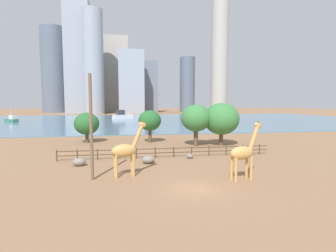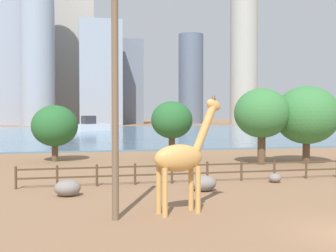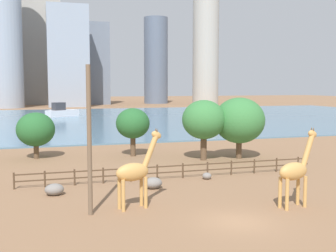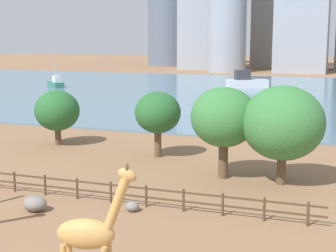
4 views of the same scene
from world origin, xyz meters
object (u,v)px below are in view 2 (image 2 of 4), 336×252
giraffe_tall (182,157)px  boat_ferry (92,126)px  tree_left_large (172,120)px  boulder_near_fence (204,183)px  boulder_small (67,188)px  tree_center_broad (55,126)px  tree_left_small (262,113)px  boulder_by_pole (275,178)px  tree_right_tall (307,115)px  utility_pole (115,107)px

giraffe_tall → boat_ferry: (-1.09, 81.91, -1.02)m
tree_left_large → boulder_near_fence: bearing=-96.1°
boulder_small → boat_ferry: boat_ferry is taller
tree_center_broad → tree_left_small: bearing=-19.5°
boulder_small → tree_left_small: size_ratio=0.21×
boulder_small → boulder_by_pole: bearing=7.8°
boulder_near_fence → tree_left_small: 13.98m
boulder_small → tree_center_broad: tree_center_broad is taller
boulder_near_fence → tree_right_tall: (12.37, 10.38, 3.71)m
giraffe_tall → boat_ferry: giraffe_tall is taller
tree_center_broad → boulder_near_fence: bearing=-62.1°
tree_center_broad → tree_right_tall: size_ratio=0.76×
tree_left_large → giraffe_tall: bearing=-101.5°
tree_left_large → tree_left_small: bearing=-34.8°
boulder_near_fence → boulder_by_pole: boulder_near_fence is taller
utility_pole → tree_right_tall: (17.73, 15.66, -0.44)m
giraffe_tall → boulder_small: bearing=122.5°
boulder_near_fence → boat_ferry: (-3.51, 77.22, 0.96)m
giraffe_tall → boat_ferry: size_ratio=0.61×
boulder_by_pole → tree_right_tall: 11.78m
utility_pole → tree_left_large: 21.67m
boulder_small → tree_right_tall: bearing=27.4°
boulder_small → tree_left_large: size_ratio=0.25×
giraffe_tall → tree_left_large: size_ratio=0.95×
giraffe_tall → utility_pole: utility_pole is taller
tree_center_broad → tree_left_small: (17.12, -6.07, 1.12)m
boulder_by_pole → tree_left_large: tree_left_large is taller
tree_left_large → tree_left_small: 8.17m
boulder_by_pole → tree_left_small: (3.11, 8.70, 4.02)m
boulder_small → tree_left_large: (8.99, 15.07, 3.25)m
boulder_by_pole → tree_center_broad: size_ratio=0.15×
boulder_by_pole → tree_left_small: tree_left_small is taller
tree_left_small → tree_left_large: bearing=145.2°
tree_left_small → boulder_near_fence: bearing=-128.2°
utility_pole → tree_left_large: utility_pole is taller
boulder_small → tree_right_tall: tree_right_tall is taller
tree_center_broad → tree_left_small: size_ratio=0.79×
tree_center_broad → boulder_small: bearing=-85.0°
utility_pole → tree_left_large: bearing=71.2°
giraffe_tall → boulder_near_fence: 5.63m
giraffe_tall → utility_pole: (-2.94, -0.60, 2.18)m
boulder_near_fence → boulder_by_pole: bearing=19.7°
boulder_small → tree_center_broad: bearing=95.0°
tree_left_large → boat_ferry: (-5.13, 62.01, -2.28)m
boulder_by_pole → boat_ferry: bearing=96.6°
tree_left_large → boulder_by_pole: bearing=-75.0°
tree_right_tall → utility_pole: bearing=-138.5°
boulder_near_fence → boulder_small: (-7.37, 0.14, -0.01)m
giraffe_tall → tree_right_tall: 21.18m
tree_right_tall → boat_ferry: 68.76m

